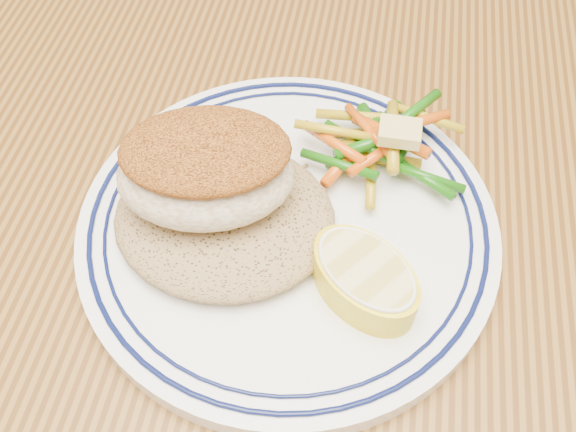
# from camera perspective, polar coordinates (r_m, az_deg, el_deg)

# --- Properties ---
(dining_table) EXTENTS (1.50, 0.90, 0.75)m
(dining_table) POSITION_cam_1_polar(r_m,az_deg,el_deg) (0.48, -1.23, -8.66)
(dining_table) COLOR #533110
(dining_table) RESTS_ON ground
(plate) EXTENTS (0.25, 0.25, 0.02)m
(plate) POSITION_cam_1_polar(r_m,az_deg,el_deg) (0.39, -0.00, -0.91)
(plate) COLOR white
(plate) RESTS_ON dining_table
(rice_pilaf) EXTENTS (0.13, 0.11, 0.02)m
(rice_pilaf) POSITION_cam_1_polar(r_m,az_deg,el_deg) (0.37, -5.69, 0.18)
(rice_pilaf) COLOR olive
(rice_pilaf) RESTS_ON plate
(fish_fillet) EXTENTS (0.11, 0.09, 0.05)m
(fish_fillet) POSITION_cam_1_polar(r_m,az_deg,el_deg) (0.35, -7.33, 4.16)
(fish_fillet) COLOR beige
(fish_fillet) RESTS_ON rice_pilaf
(vegetable_pile) EXTENTS (0.11, 0.09, 0.03)m
(vegetable_pile) POSITION_cam_1_polar(r_m,az_deg,el_deg) (0.41, 8.01, 6.58)
(vegetable_pile) COLOR #B09312
(vegetable_pile) RESTS_ON plate
(butter_pat) EXTENTS (0.03, 0.02, 0.01)m
(butter_pat) POSITION_cam_1_polar(r_m,az_deg,el_deg) (0.39, 9.90, 7.35)
(butter_pat) COLOR #D8C269
(butter_pat) RESTS_ON vegetable_pile
(lemon_wedge) EXTENTS (0.09, 0.09, 0.03)m
(lemon_wedge) POSITION_cam_1_polar(r_m,az_deg,el_deg) (0.35, 6.82, -5.51)
(lemon_wedge) COLOR yellow
(lemon_wedge) RESTS_ON plate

